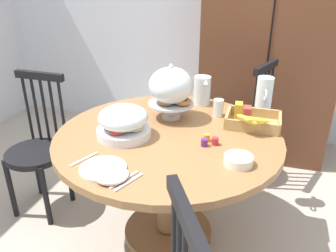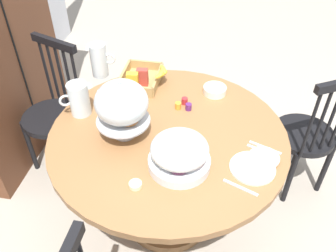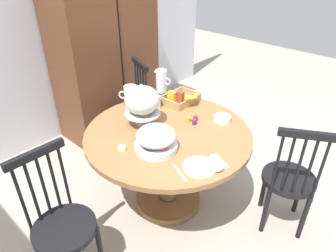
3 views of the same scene
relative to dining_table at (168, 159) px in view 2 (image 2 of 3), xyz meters
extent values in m
plane|color=#A89E8E|center=(0.06, -0.11, -0.54)|extent=(10.00, 10.00, 0.00)
cube|color=black|center=(0.48, 1.11, 0.50)|extent=(0.01, 0.01, 1.52)
cylinder|color=olive|center=(0.00, 0.00, 0.18)|extent=(1.28, 1.28, 0.04)
cylinder|color=brown|center=(0.00, 0.00, -0.16)|extent=(0.14, 0.14, 0.63)
cylinder|color=brown|center=(0.00, 0.00, -0.51)|extent=(0.56, 0.56, 0.06)
cylinder|color=black|center=(0.33, 0.88, -0.09)|extent=(0.40, 0.40, 0.04)
cylinder|color=black|center=(0.25, 1.06, -0.32)|extent=(0.04, 0.04, 0.45)
cylinder|color=black|center=(0.15, 0.80, -0.32)|extent=(0.04, 0.04, 0.45)
cylinder|color=black|center=(0.51, 0.96, -0.32)|extent=(0.04, 0.04, 0.45)
cylinder|color=black|center=(0.41, 0.70, -0.32)|extent=(0.04, 0.04, 0.45)
cylinder|color=black|center=(0.53, 0.95, 0.15)|extent=(0.02, 0.02, 0.48)
cylinder|color=black|center=(0.51, 0.89, 0.15)|extent=(0.02, 0.02, 0.48)
cylinder|color=black|center=(0.48, 0.82, 0.15)|extent=(0.02, 0.02, 0.48)
cylinder|color=black|center=(0.46, 0.76, 0.15)|extent=(0.02, 0.02, 0.48)
cylinder|color=black|center=(0.43, 0.69, 0.15)|extent=(0.02, 0.02, 0.48)
cube|color=black|center=(0.48, 0.82, 0.41)|extent=(0.16, 0.35, 0.05)
cylinder|color=black|center=(0.47, -0.82, -0.09)|extent=(0.40, 0.40, 0.04)
cylinder|color=black|center=(0.66, -0.87, -0.32)|extent=(0.04, 0.04, 0.45)
cylinder|color=black|center=(0.52, -0.63, -0.32)|extent=(0.04, 0.04, 0.45)
cylinder|color=black|center=(0.41, -1.01, -0.32)|extent=(0.04, 0.04, 0.45)
cylinder|color=black|center=(0.28, -0.76, -0.32)|extent=(0.04, 0.04, 0.45)
cylinder|color=black|center=(0.33, -0.90, 0.15)|extent=(0.02, 0.02, 0.48)
cylinder|color=black|center=(0.29, -0.84, 0.15)|extent=(0.02, 0.02, 0.48)
cylinder|color=black|center=(0.26, -0.77, 0.15)|extent=(0.02, 0.02, 0.48)
cylinder|color=silver|center=(-0.05, 0.23, 0.20)|extent=(0.12, 0.12, 0.02)
cylinder|color=silver|center=(-0.05, 0.23, 0.24)|extent=(0.03, 0.03, 0.09)
cylinder|color=silver|center=(-0.05, 0.23, 0.29)|extent=(0.28, 0.28, 0.01)
torus|color=#B27033|center=(0.03, 0.21, 0.32)|extent=(0.10, 0.10, 0.03)
torus|color=#D19347|center=(-0.06, 0.25, 0.32)|extent=(0.10, 0.10, 0.03)
torus|color=#935628|center=(-0.07, 0.19, 0.32)|extent=(0.10, 0.10, 0.03)
ellipsoid|color=silver|center=(-0.05, 0.23, 0.41)|extent=(0.27, 0.27, 0.22)
sphere|color=silver|center=(-0.05, 0.23, 0.53)|extent=(0.02, 0.02, 0.02)
cylinder|color=silver|center=(-0.23, -0.10, 0.22)|extent=(0.30, 0.30, 0.05)
ellipsoid|color=beige|center=(-0.16, -0.10, 0.26)|extent=(0.09, 0.09, 0.03)
ellipsoid|color=#8CBF59|center=(-0.22, -0.03, 0.26)|extent=(0.09, 0.09, 0.03)
ellipsoid|color=#6B2D4C|center=(-0.29, -0.10, 0.26)|extent=(0.09, 0.09, 0.03)
ellipsoid|color=#CC3D33|center=(-0.23, -0.16, 0.26)|extent=(0.09, 0.09, 0.03)
ellipsoid|color=silver|center=(-0.23, -0.10, 0.31)|extent=(0.28, 0.28, 0.13)
cylinder|color=silver|center=(0.08, 0.52, 0.29)|extent=(0.11, 0.11, 0.19)
cylinder|color=orange|center=(0.08, 0.52, 0.26)|extent=(0.10, 0.10, 0.13)
cone|color=silver|center=(0.12, 0.46, 0.37)|extent=(0.05, 0.05, 0.03)
torus|color=silver|center=(0.05, 0.58, 0.30)|extent=(0.05, 0.07, 0.07)
cylinder|color=silver|center=(0.49, 0.54, 0.31)|extent=(0.11, 0.11, 0.22)
cylinder|color=white|center=(0.49, 0.54, 0.27)|extent=(0.09, 0.09, 0.15)
cone|color=silver|center=(0.48, 0.60, 0.40)|extent=(0.04, 0.04, 0.03)
torus|color=silver|center=(0.50, 0.47, 0.32)|extent=(0.02, 0.08, 0.07)
cube|color=tan|center=(0.45, 0.26, 0.20)|extent=(0.30, 0.22, 0.01)
cube|color=tan|center=(0.45, 0.15, 0.23)|extent=(0.30, 0.02, 0.07)
cube|color=tan|center=(0.45, 0.37, 0.23)|extent=(0.30, 0.02, 0.07)
cube|color=tan|center=(0.30, 0.26, 0.23)|extent=(0.02, 0.22, 0.07)
cube|color=tan|center=(0.60, 0.26, 0.23)|extent=(0.02, 0.22, 0.07)
cube|color=gold|center=(0.36, 0.28, 0.26)|extent=(0.05, 0.07, 0.11)
cube|color=#B23D33|center=(0.41, 0.24, 0.26)|extent=(0.05, 0.07, 0.11)
ellipsoid|color=yellow|center=(0.42, 0.12, 0.29)|extent=(0.14, 0.08, 0.05)
ellipsoid|color=yellow|center=(0.45, 0.12, 0.29)|extent=(0.13, 0.03, 0.05)
ellipsoid|color=yellow|center=(0.48, 0.12, 0.29)|extent=(0.14, 0.08, 0.05)
cylinder|color=white|center=(-0.18, -0.45, 0.20)|extent=(0.22, 0.22, 0.01)
cylinder|color=white|center=(-0.11, -0.50, 0.21)|extent=(0.15, 0.15, 0.01)
cylinder|color=white|center=(0.42, -0.21, 0.22)|extent=(0.14, 0.14, 0.04)
cylinder|color=silver|center=(0.23, 0.34, 0.25)|extent=(0.06, 0.06, 0.11)
cylinder|color=beige|center=(-0.39, 0.08, 0.21)|extent=(0.06, 0.06, 0.02)
cylinder|color=#B7282D|center=(0.28, -0.05, 0.22)|extent=(0.04, 0.04, 0.04)
cylinder|color=orange|center=(0.22, -0.02, 0.22)|extent=(0.04, 0.04, 0.04)
cylinder|color=#5B2366|center=(0.22, -0.08, 0.22)|extent=(0.04, 0.04, 0.04)
cube|color=silver|center=(-0.05, -0.50, 0.20)|extent=(0.08, 0.16, 0.01)
cube|color=silver|center=(-0.02, -0.51, 0.20)|extent=(0.08, 0.16, 0.01)
cube|color=silver|center=(-0.31, -0.39, 0.20)|extent=(0.08, 0.16, 0.01)
camera|label=1|loc=(0.50, -1.66, 1.05)|focal=36.56mm
camera|label=2|loc=(-1.41, -0.26, 1.47)|focal=38.19mm
camera|label=3|loc=(-1.45, -1.34, 1.45)|focal=32.59mm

